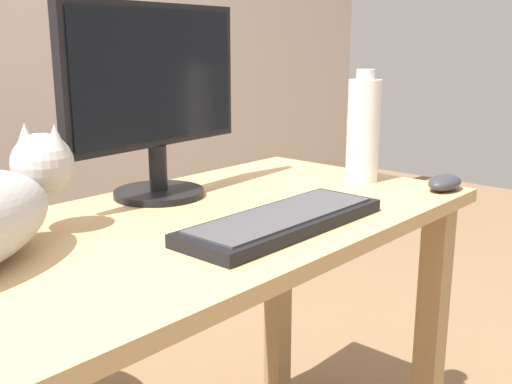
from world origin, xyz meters
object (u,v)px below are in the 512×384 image
at_px(keyboard, 283,221).
at_px(computer_mouse, 445,183).
at_px(spray_bottle, 363,129).
at_px(monitor, 156,94).

distance_m(keyboard, computer_mouse, 0.49).
bearing_deg(spray_bottle, keyboard, -166.54).
relative_size(monitor, spray_bottle, 1.77).
relative_size(monitor, computer_mouse, 4.37).
bearing_deg(keyboard, computer_mouse, -11.25).
height_order(monitor, keyboard, monitor).
bearing_deg(monitor, computer_mouse, -43.28).
relative_size(monitor, keyboard, 1.09).
distance_m(computer_mouse, spray_bottle, 0.23).
bearing_deg(spray_bottle, monitor, 149.97).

